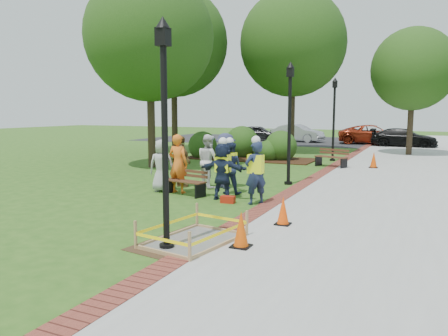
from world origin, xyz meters
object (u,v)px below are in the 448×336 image
at_px(wet_concrete_pad, 194,231).
at_px(hivis_worker_c, 230,166).
at_px(bench_near, 185,187).
at_px(lamp_near, 164,117).
at_px(cone_front, 241,230).
at_px(hivis_worker_b, 256,171).
at_px(hivis_worker_a, 223,169).

relative_size(wet_concrete_pad, hivis_worker_c, 1.43).
xyz_separation_m(bench_near, lamp_near, (2.33, -4.74, 2.23)).
height_order(cone_front, lamp_near, lamp_near).
distance_m(hivis_worker_b, hivis_worker_c, 1.71).
distance_m(bench_near, cone_front, 5.44).
height_order(cone_front, hivis_worker_b, hivis_worker_b).
xyz_separation_m(lamp_near, hivis_worker_c, (-1.18, 5.54, -1.59)).
bearing_deg(hivis_worker_a, hivis_worker_c, 102.06).
bearing_deg(hivis_worker_b, hivis_worker_a, 169.56).
bearing_deg(bench_near, hivis_worker_c, 34.60).
xyz_separation_m(bench_near, hivis_worker_a, (1.35, -0.12, 0.66)).
height_order(bench_near, hivis_worker_b, hivis_worker_b).
height_order(wet_concrete_pad, hivis_worker_c, hivis_worker_c).
bearing_deg(wet_concrete_pad, lamp_near, -114.89).
relative_size(hivis_worker_a, hivis_worker_b, 0.96).
distance_m(wet_concrete_pad, cone_front, 0.99).
bearing_deg(bench_near, wet_concrete_pad, -57.99).
height_order(hivis_worker_b, hivis_worker_c, hivis_worker_b).
bearing_deg(hivis_worker_b, hivis_worker_c, 139.12).
xyz_separation_m(wet_concrete_pad, hivis_worker_a, (-1.25, 4.05, 0.68)).
bearing_deg(bench_near, hivis_worker_b, -7.39).
height_order(lamp_near, hivis_worker_c, lamp_near).
relative_size(bench_near, hivis_worker_c, 0.84).
distance_m(wet_concrete_pad, hivis_worker_b, 3.91).
xyz_separation_m(bench_near, cone_front, (3.59, -4.09, 0.10)).
relative_size(lamp_near, hivis_worker_c, 2.40).
bearing_deg(cone_front, wet_concrete_pad, -175.82).
height_order(hivis_worker_a, hivis_worker_c, hivis_worker_a).
distance_m(lamp_near, hivis_worker_c, 5.88).
xyz_separation_m(cone_front, hivis_worker_b, (-1.14, 3.77, 0.60)).
xyz_separation_m(cone_front, hivis_worker_c, (-2.43, 4.89, 0.54)).
bearing_deg(wet_concrete_pad, hivis_worker_a, 107.17).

